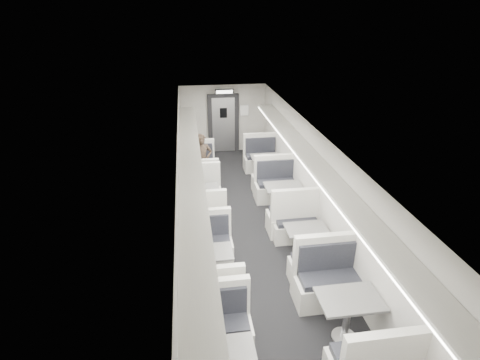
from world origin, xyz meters
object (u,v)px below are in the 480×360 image
object	(u,v)px
booth_right_b	(283,200)
booth_left_b	(203,200)
booth_left_c	(211,267)
booth_right_c	(305,243)
passenger	(203,161)
booth_left_a	(200,174)
vestibule_door	(223,124)
exit_sign	(224,92)
booth_right_d	(347,318)
booth_right_a	(266,168)

from	to	relation	value
booth_right_b	booth_left_b	bearing A→B (deg)	169.67
booth_left_c	booth_right_c	bearing A→B (deg)	13.96
booth_left_b	passenger	size ratio (longest dim) A/B	1.30
booth_left_a	vestibule_door	xyz separation A→B (m)	(1.00, 2.79, 0.67)
passenger	vestibule_door	world-z (taller)	vestibule_door
booth_left_c	vestibule_door	bearing A→B (deg)	82.03
booth_left_c	booth_right_b	distance (m)	3.09
passenger	exit_sign	size ratio (longest dim) A/B	2.55
booth_left_c	exit_sign	size ratio (longest dim) A/B	3.28
booth_right_d	vestibule_door	xyz separation A→B (m)	(-1.00, 8.78, 0.62)
booth_left_a	booth_right_d	xyz separation A→B (m)	(2.00, -6.00, 0.05)
exit_sign	vestibule_door	bearing A→B (deg)	90.00
booth_left_b	booth_right_b	xyz separation A→B (m)	(2.00, -0.36, 0.04)
exit_sign	booth_right_c	bearing A→B (deg)	-80.78
booth_right_c	booth_right_d	distance (m)	2.14
booth_left_b	exit_sign	bearing A→B (deg)	75.77
booth_left_b	booth_left_c	distance (m)	2.71
vestibule_door	booth_left_a	bearing A→B (deg)	-109.73
booth_right_c	exit_sign	bearing A→B (deg)	99.22
booth_left_b	booth_right_a	size ratio (longest dim) A/B	0.93
booth_left_a	booth_right_b	world-z (taller)	booth_right_b
booth_left_a	vestibule_door	world-z (taller)	vestibule_door
booth_left_c	booth_right_d	bearing A→B (deg)	-39.32
booth_right_b	booth_right_a	bearing A→B (deg)	90.00
booth_left_a	passenger	size ratio (longest dim) A/B	1.32
booth_left_b	vestibule_door	xyz separation A→B (m)	(1.00, 4.43, 0.67)
exit_sign	booth_right_b	bearing A→B (deg)	-76.93
booth_left_c	booth_right_a	distance (m)	4.89
booth_left_a	booth_left_c	xyz separation A→B (m)	(0.00, -4.36, -0.01)
booth_right_c	exit_sign	xyz separation A→B (m)	(-1.00, 6.16, 1.91)
booth_left_a	passenger	xyz separation A→B (m)	(0.10, -0.02, 0.42)
booth_right_c	booth_right_b	bearing A→B (deg)	90.00
booth_left_a	booth_right_c	xyz separation A→B (m)	(2.00, -3.86, 0.00)
booth_left_b	booth_right_d	bearing A→B (deg)	-65.32
booth_right_d	booth_left_c	bearing A→B (deg)	140.68
booth_right_b	booth_left_a	bearing A→B (deg)	134.89
booth_left_c	booth_right_c	size ratio (longest dim) A/B	0.97
booth_right_b	exit_sign	distance (m)	4.80
booth_right_b	booth_right_c	bearing A→B (deg)	-90.00
booth_right_c	vestibule_door	xyz separation A→B (m)	(-1.00, 6.65, 0.67)
booth_left_c	booth_right_b	bearing A→B (deg)	49.60
booth_left_b	vestibule_door	bearing A→B (deg)	77.28
booth_left_c	booth_right_a	size ratio (longest dim) A/B	0.92
passenger	booth_left_b	bearing A→B (deg)	-106.87
booth_right_d	vestibule_door	world-z (taller)	vestibule_door
booth_right_d	vestibule_door	size ratio (longest dim) A/B	1.12
booth_left_a	booth_right_a	size ratio (longest dim) A/B	0.95
vestibule_door	booth_right_b	bearing A→B (deg)	-78.22
booth_right_a	booth_right_c	bearing A→B (deg)	-90.00
booth_left_a	booth_left_b	distance (m)	1.64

